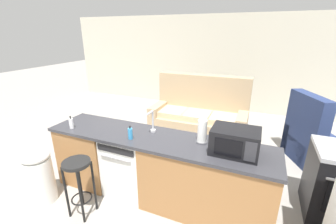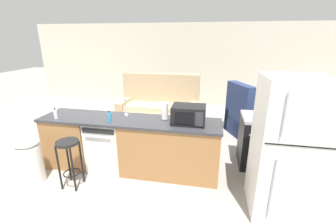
{
  "view_description": "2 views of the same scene",
  "coord_description": "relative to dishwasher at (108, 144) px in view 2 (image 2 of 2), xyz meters",
  "views": [
    {
      "loc": [
        1.29,
        -2.27,
        2.15
      ],
      "look_at": [
        0.03,
        0.7,
        0.99
      ],
      "focal_mm": 24.0,
      "sensor_mm": 36.0,
      "label": 1
    },
    {
      "loc": [
        1.42,
        -3.2,
        2.14
      ],
      "look_at": [
        0.65,
        0.74,
        0.81
      ],
      "focal_mm": 24.0,
      "sensor_mm": 36.0,
      "label": 2
    }
  ],
  "objects": [
    {
      "name": "ground_plane",
      "position": [
        0.25,
        0.0,
        -0.42
      ],
      "size": [
        24.0,
        24.0,
        0.0
      ],
      "primitive_type": "plane",
      "color": "gray"
    },
    {
      "name": "dishwasher",
      "position": [
        0.0,
        0.0,
        0.0
      ],
      "size": [
        0.58,
        0.61,
        0.84
      ],
      "color": "white",
      "rests_on": "ground_plane"
    },
    {
      "name": "armchair",
      "position": [
        2.49,
        1.87,
        -0.07
      ],
      "size": [
        1.09,
        1.11,
        1.2
      ],
      "color": "navy",
      "rests_on": "ground_plane"
    },
    {
      "name": "couch",
      "position": [
        0.38,
        2.23,
        -0.03
      ],
      "size": [
        2.01,
        0.93,
        1.27
      ],
      "color": "tan",
      "rests_on": "ground_plane"
    },
    {
      "name": "soap_bottle",
      "position": [
        0.14,
        -0.16,
        0.55
      ],
      "size": [
        0.06,
        0.06,
        0.18
      ],
      "color": "#338CCC",
      "rests_on": "kitchen_counter"
    },
    {
      "name": "microwave",
      "position": [
        1.36,
        -0.0,
        0.62
      ],
      "size": [
        0.5,
        0.37,
        0.28
      ],
      "color": "black",
      "rests_on": "kitchen_counter"
    },
    {
      "name": "paper_towel_roll",
      "position": [
        0.97,
        0.1,
        0.62
      ],
      "size": [
        0.14,
        0.14,
        0.28
      ],
      "color": "#4C4C51",
      "rests_on": "kitchen_counter"
    },
    {
      "name": "sink_faucet",
      "position": [
        0.3,
        0.13,
        0.61
      ],
      "size": [
        0.07,
        0.18,
        0.3
      ],
      "color": "silver",
      "rests_on": "kitchen_counter"
    },
    {
      "name": "trash_bin",
      "position": [
        -0.96,
        -0.65,
        -0.04
      ],
      "size": [
        0.35,
        0.35,
        0.74
      ],
      "color": "white",
      "rests_on": "ground_plane"
    },
    {
      "name": "kettle",
      "position": [
        2.77,
        0.68,
        0.56
      ],
      "size": [
        0.21,
        0.17,
        0.19
      ],
      "color": "black",
      "rests_on": "stove_range"
    },
    {
      "name": "dish_soap_bottle",
      "position": [
        -0.77,
        -0.19,
        0.55
      ],
      "size": [
        0.06,
        0.06,
        0.18
      ],
      "color": "silver",
      "rests_on": "kitchen_counter"
    },
    {
      "name": "refrigerator",
      "position": [
        2.6,
        -0.55,
        0.45
      ],
      "size": [
        0.72,
        0.73,
        1.74
      ],
      "color": "white",
      "rests_on": "ground_plane"
    },
    {
      "name": "kitchen_counter",
      "position": [
        0.49,
        0.0,
        -0.0
      ],
      "size": [
        2.94,
        0.66,
        0.9
      ],
      "color": "#9E6B3D",
      "rests_on": "ground_plane"
    },
    {
      "name": "stove_range",
      "position": [
        2.6,
        0.55,
        0.03
      ],
      "size": [
        0.76,
        0.68,
        0.9
      ],
      "color": "black",
      "rests_on": "ground_plane"
    },
    {
      "name": "bar_stool",
      "position": [
        -0.3,
        -0.63,
        0.11
      ],
      "size": [
        0.32,
        0.32,
        0.74
      ],
      "color": "black",
      "rests_on": "ground_plane"
    },
    {
      "name": "wall_back",
      "position": [
        0.55,
        4.2,
        0.88
      ],
      "size": [
        10.0,
        0.06,
        2.6
      ],
      "color": "beige",
      "rests_on": "ground_plane"
    }
  ]
}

